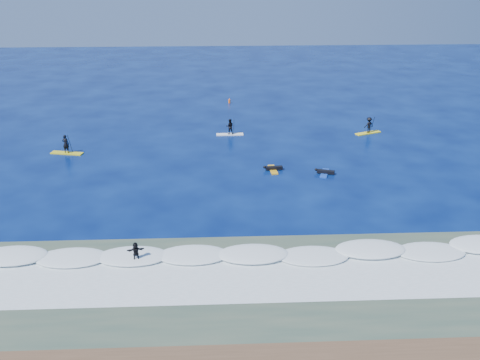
{
  "coord_description": "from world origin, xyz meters",
  "views": [
    {
      "loc": [
        -1.28,
        -41.11,
        18.58
      ],
      "look_at": [
        0.67,
        1.54,
        0.6
      ],
      "focal_mm": 40.0,
      "sensor_mm": 36.0,
      "label": 1
    }
  ],
  "objects_px": {
    "prone_paddler_near": "(273,168)",
    "prone_paddler_far": "(325,172)",
    "sup_paddler_center": "(230,128)",
    "marker_buoy": "(229,101)",
    "sup_paddler_left": "(66,147)",
    "sup_paddler_right": "(369,126)",
    "wave_surfer": "(136,252)"
  },
  "relations": [
    {
      "from": "prone_paddler_near",
      "to": "prone_paddler_far",
      "type": "xyz_separation_m",
      "value": [
        4.67,
        -1.15,
        0.0
      ]
    },
    {
      "from": "sup_paddler_center",
      "to": "marker_buoy",
      "type": "bearing_deg",
      "value": 87.55
    },
    {
      "from": "prone_paddler_near",
      "to": "sup_paddler_center",
      "type": "bearing_deg",
      "value": 14.58
    },
    {
      "from": "sup_paddler_center",
      "to": "wave_surfer",
      "type": "height_order",
      "value": "sup_paddler_center"
    },
    {
      "from": "sup_paddler_center",
      "to": "prone_paddler_far",
      "type": "relative_size",
      "value": 1.27
    },
    {
      "from": "sup_paddler_right",
      "to": "prone_paddler_near",
      "type": "height_order",
      "value": "sup_paddler_right"
    },
    {
      "from": "sup_paddler_right",
      "to": "wave_surfer",
      "type": "xyz_separation_m",
      "value": [
        -22.52,
        -26.61,
        -0.08
      ]
    },
    {
      "from": "prone_paddler_near",
      "to": "prone_paddler_far",
      "type": "relative_size",
      "value": 0.98
    },
    {
      "from": "sup_paddler_left",
      "to": "sup_paddler_center",
      "type": "distance_m",
      "value": 17.57
    },
    {
      "from": "prone_paddler_far",
      "to": "wave_surfer",
      "type": "relative_size",
      "value": 1.26
    },
    {
      "from": "wave_surfer",
      "to": "sup_paddler_left",
      "type": "bearing_deg",
      "value": 102.6
    },
    {
      "from": "prone_paddler_far",
      "to": "wave_surfer",
      "type": "bearing_deg",
      "value": 151.62
    },
    {
      "from": "sup_paddler_left",
      "to": "prone_paddler_near",
      "type": "relative_size",
      "value": 1.44
    },
    {
      "from": "sup_paddler_left",
      "to": "prone_paddler_far",
      "type": "xyz_separation_m",
      "value": [
        25.13,
        -6.64,
        -0.56
      ]
    },
    {
      "from": "prone_paddler_far",
      "to": "marker_buoy",
      "type": "xyz_separation_m",
      "value": [
        -8.08,
        25.93,
        0.15
      ]
    },
    {
      "from": "sup_paddler_left",
      "to": "prone_paddler_near",
      "type": "height_order",
      "value": "sup_paddler_left"
    },
    {
      "from": "sup_paddler_left",
      "to": "prone_paddler_far",
      "type": "distance_m",
      "value": 26.0
    },
    {
      "from": "sup_paddler_left",
      "to": "marker_buoy",
      "type": "distance_m",
      "value": 25.74
    },
    {
      "from": "wave_surfer",
      "to": "marker_buoy",
      "type": "relative_size",
      "value": 2.66
    },
    {
      "from": "sup_paddler_center",
      "to": "prone_paddler_near",
      "type": "relative_size",
      "value": 1.29
    },
    {
      "from": "prone_paddler_far",
      "to": "sup_paddler_right",
      "type": "bearing_deg",
      "value": -13.77
    },
    {
      "from": "prone_paddler_far",
      "to": "sup_paddler_left",
      "type": "bearing_deg",
      "value": 92.84
    },
    {
      "from": "prone_paddler_far",
      "to": "marker_buoy",
      "type": "height_order",
      "value": "marker_buoy"
    },
    {
      "from": "wave_surfer",
      "to": "sup_paddler_center",
      "type": "bearing_deg",
      "value": 63.47
    },
    {
      "from": "sup_paddler_left",
      "to": "prone_paddler_near",
      "type": "distance_m",
      "value": 21.2
    },
    {
      "from": "sup_paddler_right",
      "to": "prone_paddler_far",
      "type": "distance_m",
      "value": 13.92
    },
    {
      "from": "prone_paddler_far",
      "to": "prone_paddler_near",
      "type": "bearing_deg",
      "value": 93.79
    },
    {
      "from": "prone_paddler_near",
      "to": "prone_paddler_far",
      "type": "distance_m",
      "value": 4.81
    },
    {
      "from": "sup_paddler_right",
      "to": "marker_buoy",
      "type": "bearing_deg",
      "value": 114.7
    },
    {
      "from": "sup_paddler_left",
      "to": "wave_surfer",
      "type": "xyz_separation_m",
      "value": [
        9.86,
        -21.38,
        0.04
      ]
    },
    {
      "from": "prone_paddler_near",
      "to": "marker_buoy",
      "type": "bearing_deg",
      "value": 3.48
    },
    {
      "from": "prone_paddler_near",
      "to": "marker_buoy",
      "type": "distance_m",
      "value": 25.01
    }
  ]
}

